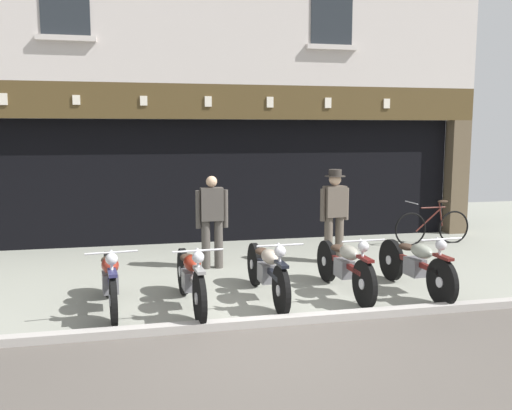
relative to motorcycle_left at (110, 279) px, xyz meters
name	(u,v)px	position (x,y,z in m)	size (l,w,h in m)	color
ground	(287,364)	(1.85, -2.06, -0.46)	(23.99, 22.00, 0.18)	gray
shop_facade	(198,157)	(1.85, 5.92, 1.31)	(12.29, 4.42, 6.46)	black
motorcycle_left	(110,279)	(0.00, 0.00, 0.00)	(0.62, 1.95, 0.92)	black
motorcycle_center_left	(191,277)	(1.04, -0.16, 0.01)	(0.62, 2.02, 0.94)	black
motorcycle_center	(267,270)	(2.13, 0.03, 0.00)	(0.62, 2.10, 0.92)	black
motorcycle_center_right	(345,265)	(3.30, 0.04, 0.00)	(0.62, 2.01, 0.92)	black
motorcycle_right	(416,264)	(4.34, -0.11, 0.00)	(0.62, 2.00, 0.92)	black
salesman_left	(212,218)	(1.62, 1.95, 0.46)	(0.56, 0.24, 1.60)	#47423D
shopkeeper_center	(334,211)	(3.83, 1.92, 0.52)	(0.56, 0.37, 1.68)	brown
advert_board_near	(306,164)	(4.04, 4.32, 1.21)	(0.70, 0.03, 1.05)	silver
leaning_bicycle	(433,226)	(6.42, 2.99, -0.05)	(1.72, 0.50, 0.94)	black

